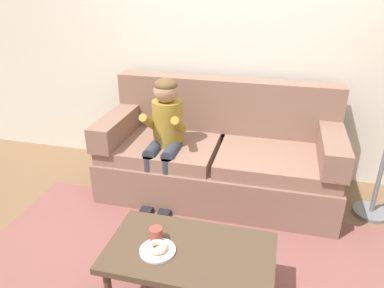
{
  "coord_description": "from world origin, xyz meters",
  "views": [
    {
      "loc": [
        0.56,
        -2.11,
        1.88
      ],
      "look_at": [
        -0.08,
        0.45,
        0.65
      ],
      "focal_mm": 34.19,
      "sensor_mm": 36.0,
      "label": 1
    }
  ],
  "objects_px": {
    "donut": "(157,247)",
    "mug": "(156,235)",
    "person_child": "(165,129)",
    "coffee_table": "(190,256)",
    "couch": "(219,157)",
    "toy_controller": "(247,246)"
  },
  "relations": [
    {
      "from": "coffee_table",
      "to": "person_child",
      "type": "bearing_deg",
      "value": 114.33
    },
    {
      "from": "person_child",
      "to": "mug",
      "type": "distance_m",
      "value": 1.17
    },
    {
      "from": "mug",
      "to": "couch",
      "type": "bearing_deg",
      "value": 83.92
    },
    {
      "from": "couch",
      "to": "donut",
      "type": "relative_size",
      "value": 17.36
    },
    {
      "from": "person_child",
      "to": "mug",
      "type": "xyz_separation_m",
      "value": [
        0.3,
        -1.11,
        -0.2
      ]
    },
    {
      "from": "person_child",
      "to": "mug",
      "type": "bearing_deg",
      "value": -74.89
    },
    {
      "from": "couch",
      "to": "mug",
      "type": "xyz_separation_m",
      "value": [
        -0.14,
        -1.33,
        0.12
      ]
    },
    {
      "from": "couch",
      "to": "donut",
      "type": "bearing_deg",
      "value": -94.16
    },
    {
      "from": "couch",
      "to": "toy_controller",
      "type": "relative_size",
      "value": 9.22
    },
    {
      "from": "couch",
      "to": "coffee_table",
      "type": "xyz_separation_m",
      "value": [
        0.07,
        -1.36,
        0.02
      ]
    },
    {
      "from": "toy_controller",
      "to": "coffee_table",
      "type": "bearing_deg",
      "value": -81.88
    },
    {
      "from": "coffee_table",
      "to": "mug",
      "type": "bearing_deg",
      "value": 172.73
    },
    {
      "from": "donut",
      "to": "toy_controller",
      "type": "xyz_separation_m",
      "value": [
        0.47,
        0.65,
        -0.43
      ]
    },
    {
      "from": "mug",
      "to": "toy_controller",
      "type": "bearing_deg",
      "value": 48.12
    },
    {
      "from": "couch",
      "to": "person_child",
      "type": "xyz_separation_m",
      "value": [
        -0.44,
        -0.21,
        0.31
      ]
    },
    {
      "from": "donut",
      "to": "mug",
      "type": "relative_size",
      "value": 1.33
    },
    {
      "from": "coffee_table",
      "to": "mug",
      "type": "distance_m",
      "value": 0.24
    },
    {
      "from": "donut",
      "to": "mug",
      "type": "bearing_deg",
      "value": 113.94
    },
    {
      "from": "person_child",
      "to": "toy_controller",
      "type": "distance_m",
      "value": 1.17
    },
    {
      "from": "couch",
      "to": "person_child",
      "type": "bearing_deg",
      "value": -154.16
    },
    {
      "from": "coffee_table",
      "to": "donut",
      "type": "xyz_separation_m",
      "value": [
        -0.18,
        -0.06,
        0.08
      ]
    },
    {
      "from": "couch",
      "to": "donut",
      "type": "xyz_separation_m",
      "value": [
        -0.1,
        -1.42,
        0.1
      ]
    }
  ]
}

